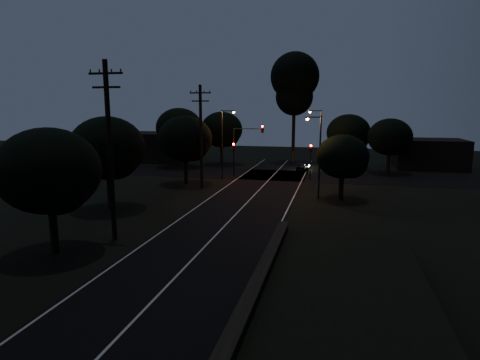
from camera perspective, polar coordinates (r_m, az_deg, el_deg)
The scene contains 21 objects.
road_surface at distance 39.48m, azimuth 2.41°, elevation -1.79°, with size 60.00×70.00×0.03m.
utility_pole_mid at distance 25.69m, azimuth -18.03°, elevation 4.23°, with size 2.20×0.30×11.00m.
utility_pole_far at distance 41.12m, azimuth -5.58°, elevation 6.35°, with size 2.20×0.30×10.50m.
tree_left_b at distance 24.32m, azimuth -25.33°, elevation 0.85°, with size 5.63×5.63×7.16m.
tree_left_c at distance 33.84m, azimuth -18.13°, elevation 4.09°, with size 5.99×5.99×7.57m.
tree_left_d at distance 43.72m, azimuth -7.62°, elevation 5.66°, with size 5.87×5.87×7.45m.
tree_far_nw at distance 59.02m, azimuth -2.47°, elevation 7.05°, with size 6.11×6.11×7.73m.
tree_far_w at distance 56.82m, azimuth -8.47°, elevation 7.20°, with size 6.48×6.48×8.27m.
tree_far_ne at distance 56.81m, azimuth 15.38°, elevation 6.38°, with size 5.87×5.87×7.42m.
tree_far_e at distance 54.24m, azimuth 20.75°, elevation 5.61°, with size 5.49×5.49×6.96m.
tree_right_a at distance 36.97m, azimuth 14.61°, elevation 3.07°, with size 4.65×4.65×5.90m.
tall_pine at distance 62.24m, azimuth 7.77°, elevation 13.49°, with size 7.26×7.26×16.51m.
building_left at distance 65.13m, azimuth -11.50°, elevation 4.67°, with size 10.00×8.00×4.40m, color black.
building_right at distance 61.43m, azimuth 25.29°, elevation 3.40°, with size 9.00×7.00×4.00m, color black.
signal_left at distance 48.59m, azimuth -0.89°, elevation 3.83°, with size 0.28×0.35×4.10m.
signal_right at distance 47.17m, azimuth 10.02°, elevation 3.49°, with size 0.28×0.35×4.10m.
signal_mast at distance 48.06m, azimuth 1.06°, elevation 5.57°, with size 3.70×0.35×6.25m.
streetlight_a at distance 46.69m, azimuth -2.35°, elevation 5.79°, with size 1.66×0.26×8.00m.
streetlight_b at distance 50.96m, azimuth 11.16°, elevation 5.97°, with size 1.66×0.26×8.00m.
streetlight_c at distance 37.03m, azimuth 11.03°, elevation 4.04°, with size 1.46×0.26×7.50m.
car at distance 53.51m, azimuth 8.85°, elevation 1.81°, with size 1.27×3.16×1.08m, color black.
Camera 1 is at (7.37, -6.80, 8.15)m, focal length 30.00 mm.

